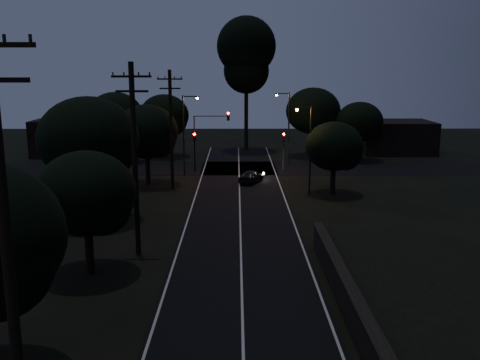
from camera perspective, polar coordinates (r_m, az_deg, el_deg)
name	(u,v)px	position (r m, az deg, el deg)	size (l,w,h in m)	color
road_surface	(240,191)	(47.09, -0.05, -1.17)	(60.00, 70.00, 0.03)	black
retaining_wall	(455,349)	(21.91, 21.97, -16.37)	(6.93, 26.00, 1.60)	black
utility_pole_near	(7,249)	(14.68, -23.62, -6.73)	(2.20, 0.30, 12.00)	black
utility_pole_mid	(135,157)	(30.70, -11.17, 2.43)	(2.20, 0.30, 11.00)	black
utility_pole_far	(171,128)	(47.39, -7.37, 5.53)	(2.20, 0.30, 10.50)	black
tree_left_b	(89,196)	(28.44, -15.81, -1.62)	(5.15, 5.15, 6.55)	black
tree_left_c	(92,142)	(38.28, -15.55, 3.97)	(6.95, 6.95, 8.78)	black
tree_left_d	(149,133)	(49.64, -9.73, 4.95)	(5.84, 5.84, 7.41)	black
tree_far_nw	(166,116)	(65.45, -7.91, 6.73)	(5.95, 5.95, 7.54)	black
tree_far_w	(117,117)	(62.36, -12.98, 6.57)	(6.27, 6.27, 7.99)	black
tree_far_ne	(315,112)	(65.52, 8.02, 7.18)	(6.59, 6.59, 8.33)	black
tree_far_e	(361,123)	(63.61, 12.83, 5.98)	(5.37, 5.37, 6.81)	black
tree_right_a	(336,148)	(45.92, 10.23, 3.42)	(4.90, 4.90, 6.23)	black
tall_pine	(246,54)	(69.78, 0.68, 13.27)	(7.51, 7.51, 17.08)	black
building_left	(79,136)	(70.13, -16.77, 4.48)	(10.00, 8.00, 4.40)	black
building_right	(395,137)	(71.24, 16.21, 4.46)	(9.00, 7.00, 4.00)	black
signal_left	(195,145)	(55.47, -4.87, 3.75)	(0.28, 0.35, 4.10)	black
signal_right	(283,145)	(55.51, 4.66, 3.76)	(0.28, 0.35, 4.10)	black
signal_mast	(211,130)	(55.17, -3.14, 5.31)	(3.70, 0.35, 6.25)	black
streetlight_a	(186,130)	(53.33, -5.83, 5.36)	(1.66, 0.26, 8.00)	black
streetlight_b	(287,123)	(59.32, 5.04, 6.03)	(1.66, 0.26, 8.00)	black
streetlight_c	(308,144)	(45.60, 7.31, 3.85)	(1.46, 0.26, 7.50)	black
car	(251,176)	(50.46, 1.22, 0.40)	(1.43, 3.55, 1.21)	black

